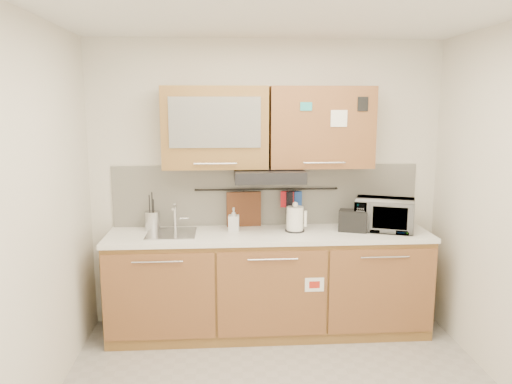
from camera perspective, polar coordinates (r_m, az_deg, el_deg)
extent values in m
plane|color=white|center=(3.10, 3.88, 20.56)|extent=(3.20, 3.20, 0.00)
plane|color=silver|center=(4.60, 1.17, 0.91)|extent=(3.20, 0.00, 3.20)
plane|color=silver|center=(3.33, -24.87, -3.60)|extent=(0.00, 3.00, 3.00)
cube|color=olive|center=(4.53, 1.47, -10.50)|extent=(2.80, 0.60, 0.88)
cube|color=black|center=(4.69, 1.45, -14.97)|extent=(2.80, 0.54, 0.10)
cube|color=brown|center=(4.25, -11.02, -11.72)|extent=(0.91, 0.02, 0.74)
cylinder|color=silver|center=(4.12, -11.21, -7.84)|extent=(0.41, 0.01, 0.01)
cube|color=brown|center=(4.23, 1.88, -11.61)|extent=(0.91, 0.02, 0.74)
cylinder|color=silver|center=(4.11, 1.94, -7.71)|extent=(0.41, 0.01, 0.01)
cube|color=brown|center=(4.42, 14.23, -10.96)|extent=(0.91, 0.02, 0.74)
cylinder|color=silver|center=(4.30, 14.52, -7.21)|extent=(0.41, 0.01, 0.01)
cube|color=white|center=(4.38, 1.51, -4.91)|extent=(2.82, 0.62, 0.04)
cube|color=silver|center=(4.61, 1.18, -0.35)|extent=(2.80, 0.02, 0.56)
cube|color=olive|center=(4.35, -4.68, 7.37)|extent=(0.90, 0.35, 0.70)
cube|color=silver|center=(4.17, -4.73, 7.93)|extent=(0.76, 0.02, 0.42)
cube|color=brown|center=(4.44, 7.38, 7.37)|extent=(0.90, 0.35, 0.70)
cube|color=white|center=(4.28, 9.46, 8.29)|extent=(0.14, 0.00, 0.14)
cube|color=black|center=(4.34, 1.47, 1.94)|extent=(0.60, 0.46, 0.10)
cube|color=silver|center=(4.39, -9.64, -4.82)|extent=(0.42, 0.40, 0.03)
cylinder|color=silver|center=(4.52, -9.24, -2.76)|extent=(0.03, 0.03, 0.24)
cylinder|color=silver|center=(4.42, -9.37, -1.73)|extent=(0.02, 0.18, 0.02)
cylinder|color=black|center=(4.56, 1.23, 0.31)|extent=(1.30, 0.02, 0.02)
cylinder|color=#B6B6BA|center=(4.54, -11.75, -3.23)|extent=(0.18, 0.18, 0.17)
cylinder|color=black|center=(4.54, -12.05, -2.30)|extent=(0.01, 0.01, 0.32)
cylinder|color=black|center=(4.51, -11.59, -2.58)|extent=(0.01, 0.01, 0.28)
cylinder|color=black|center=(4.54, -11.75, -2.12)|extent=(0.01, 0.01, 0.34)
cylinder|color=black|center=(4.51, -12.02, -2.81)|extent=(0.01, 0.01, 0.25)
cylinder|color=white|center=(4.41, 4.47, -3.09)|extent=(0.19, 0.19, 0.22)
sphere|color=white|center=(4.39, 4.50, -1.44)|extent=(0.05, 0.05, 0.05)
cube|color=white|center=(4.40, 5.69, -3.04)|extent=(0.03, 0.03, 0.14)
cylinder|color=black|center=(4.44, 4.46, -4.38)|extent=(0.17, 0.17, 0.01)
cube|color=black|center=(4.49, 11.04, -3.25)|extent=(0.28, 0.22, 0.19)
cube|color=black|center=(4.47, 10.51, -2.16)|extent=(0.10, 0.12, 0.01)
cube|color=black|center=(4.47, 11.64, -2.21)|extent=(0.10, 0.12, 0.01)
imported|color=#999999|center=(4.58, 14.45, -2.52)|extent=(0.59, 0.50, 0.28)
imported|color=#999999|center=(4.42, -2.57, -3.14)|extent=(0.10, 0.10, 0.21)
cube|color=brown|center=(4.57, -1.41, -2.40)|extent=(0.31, 0.04, 0.39)
cube|color=#204596|center=(4.60, 4.51, -1.13)|extent=(0.12, 0.04, 0.20)
cube|color=black|center=(4.59, 4.26, -1.19)|extent=(0.13, 0.09, 0.20)
cube|color=red|center=(4.58, 3.59, -0.85)|extent=(0.12, 0.05, 0.15)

